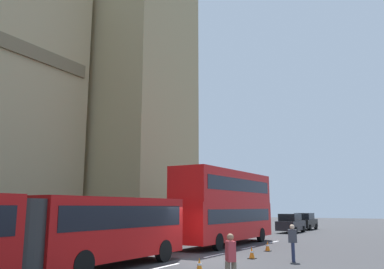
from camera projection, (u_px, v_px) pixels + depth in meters
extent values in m
plane|color=#333335|center=(195.00, 260.00, 18.64)|extent=(160.00, 160.00, 0.00)
cube|color=silver|center=(164.00, 267.00, 16.47)|extent=(2.20, 0.16, 0.01)
cube|color=silver|center=(215.00, 255.00, 20.35)|extent=(2.20, 0.16, 0.01)
cube|color=silver|center=(249.00, 248.00, 24.23)|extent=(2.20, 0.16, 0.01)
cube|color=silver|center=(273.00, 242.00, 28.11)|extent=(2.20, 0.16, 0.01)
cube|color=#B20F0F|center=(107.00, 227.00, 16.57)|extent=(8.11, 2.50, 2.50)
cube|color=black|center=(108.00, 217.00, 16.66)|extent=(7.47, 2.54, 0.90)
cylinder|color=#2D2D2D|center=(12.00, 233.00, 12.77)|extent=(2.38, 2.38, 2.25)
cylinder|color=black|center=(163.00, 251.00, 17.98)|extent=(1.00, 0.30, 1.00)
cylinder|color=black|center=(82.00, 264.00, 13.74)|extent=(1.00, 0.30, 1.00)
cube|color=red|center=(226.00, 221.00, 26.33)|extent=(10.84, 2.50, 2.40)
cube|color=#1E232D|center=(226.00, 215.00, 26.39)|extent=(9.75, 2.54, 0.84)
cube|color=red|center=(226.00, 187.00, 26.75)|extent=(10.62, 2.50, 2.10)
cube|color=#1E232D|center=(226.00, 186.00, 26.76)|extent=(9.75, 2.54, 0.84)
cylinder|color=black|center=(261.00, 235.00, 28.48)|extent=(1.00, 0.30, 1.00)
cylinder|color=black|center=(218.00, 242.00, 22.63)|extent=(1.00, 0.30, 1.00)
cube|color=black|center=(291.00, 225.00, 38.88)|extent=(4.40, 1.80, 0.90)
cube|color=black|center=(290.00, 217.00, 38.86)|extent=(2.46, 1.66, 0.70)
cylinder|color=black|center=(303.00, 229.00, 39.59)|extent=(0.64, 0.30, 0.64)
cylinder|color=black|center=(295.00, 230.00, 37.21)|extent=(0.64, 0.30, 0.64)
cube|color=black|center=(305.00, 223.00, 43.97)|extent=(4.40, 1.80, 0.90)
cube|color=black|center=(304.00, 216.00, 43.95)|extent=(2.46, 1.66, 0.70)
cylinder|color=black|center=(316.00, 226.00, 44.68)|extent=(0.64, 0.30, 0.64)
cylinder|color=black|center=(309.00, 227.00, 42.30)|extent=(0.64, 0.30, 0.64)
cone|color=orange|center=(199.00, 265.00, 14.93)|extent=(0.28, 0.28, 0.55)
cylinder|color=white|center=(199.00, 264.00, 14.94)|extent=(0.17, 0.17, 0.08)
cube|color=black|center=(252.00, 258.00, 19.03)|extent=(0.36, 0.36, 0.03)
cone|color=orange|center=(252.00, 252.00, 19.08)|extent=(0.28, 0.28, 0.55)
cylinder|color=white|center=(252.00, 252.00, 19.09)|extent=(0.17, 0.17, 0.08)
cube|color=black|center=(268.00, 251.00, 22.27)|extent=(0.36, 0.36, 0.03)
cone|color=orange|center=(268.00, 246.00, 22.32)|extent=(0.28, 0.28, 0.55)
cylinder|color=white|center=(268.00, 245.00, 22.33)|extent=(0.17, 0.17, 0.08)
cube|color=#BF383F|center=(231.00, 251.00, 11.93)|extent=(0.46, 0.44, 0.60)
sphere|color=#936B4C|center=(230.00, 237.00, 12.00)|extent=(0.22, 0.22, 0.22)
cylinder|color=#262D4C|center=(293.00, 252.00, 17.95)|extent=(0.16, 0.16, 0.86)
cylinder|color=#262D4C|center=(293.00, 252.00, 18.14)|extent=(0.16, 0.16, 0.86)
cube|color=#3F3F47|center=(292.00, 236.00, 18.18)|extent=(0.35, 0.45, 0.60)
sphere|color=beige|center=(292.00, 227.00, 18.26)|extent=(0.22, 0.22, 0.22)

